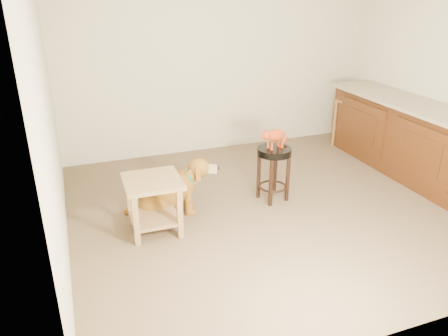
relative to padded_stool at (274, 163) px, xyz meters
name	(u,v)px	position (x,y,z in m)	size (l,w,h in m)	color
floor	(280,206)	(0.01, -0.19, -0.44)	(4.50, 4.00, 0.01)	brown
room_shell	(289,52)	(0.01, -0.19, 1.24)	(4.54, 4.04, 2.62)	beige
cabinet_run	(408,140)	(1.96, 0.11, 0.00)	(0.70, 2.56, 0.94)	#4B260D
padded_stool	(274,163)	(0.00, 0.00, 0.00)	(0.38, 0.38, 0.62)	black
wood_stool	(350,122)	(1.86, 1.20, -0.07)	(0.50, 0.50, 0.72)	brown
side_table	(153,197)	(-1.40, -0.22, -0.07)	(0.55, 0.55, 0.56)	olive
golden_retriever	(169,192)	(-1.18, 0.10, -0.20)	(1.00, 0.56, 0.65)	brown
tabby_kitten	(274,136)	(-0.01, 0.00, 0.32)	(0.40, 0.21, 0.26)	maroon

